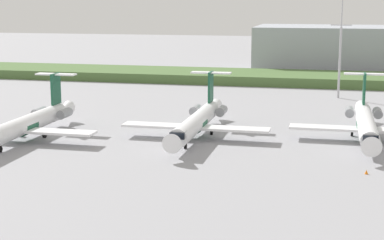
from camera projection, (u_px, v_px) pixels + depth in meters
name	position (u px, v px, depth m)	size (l,w,h in m)	color
ground_plane	(219.00, 113.00, 115.70)	(500.00, 500.00, 0.00)	#939399
grass_berm	(251.00, 77.00, 160.03)	(320.00, 20.00, 2.37)	#4C6B38
regional_jet_nearest	(27.00, 124.00, 93.00)	(22.81, 31.00, 9.00)	white
regional_jet_second	(197.00, 121.00, 95.18)	(22.81, 31.00, 9.00)	white
regional_jet_third	(366.00, 123.00, 93.42)	(22.81, 31.00, 9.00)	white
antenna_mast	(340.00, 52.00, 131.51)	(4.40, 0.50, 24.03)	#B2B2B7
distant_hangar	(369.00, 50.00, 179.18)	(65.53, 27.88, 13.32)	#9EA3AD
safety_cone_front_marker	(366.00, 172.00, 75.07)	(0.44, 0.44, 0.55)	orange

